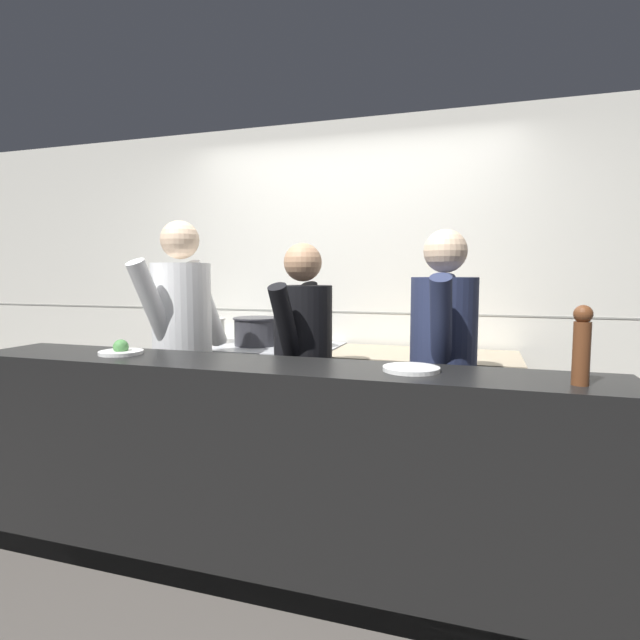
# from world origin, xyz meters

# --- Properties ---
(ground_plane) EXTENTS (14.00, 14.00, 0.00)m
(ground_plane) POSITION_xyz_m (0.00, 0.00, 0.00)
(ground_plane) COLOR #4C4742
(wall_back_tiled) EXTENTS (8.00, 0.06, 2.60)m
(wall_back_tiled) POSITION_xyz_m (0.00, 1.41, 1.30)
(wall_back_tiled) COLOR silver
(wall_back_tiled) RESTS_ON ground_plane
(oven_range) EXTENTS (1.21, 0.71, 0.92)m
(oven_range) POSITION_xyz_m (-0.60, 1.01, 0.46)
(oven_range) COLOR #232326
(oven_range) RESTS_ON ground_plane
(prep_counter) EXTENTS (1.23, 0.65, 0.91)m
(prep_counter) POSITION_xyz_m (0.63, 1.01, 0.45)
(prep_counter) COLOR gray
(prep_counter) RESTS_ON ground_plane
(pass_counter) EXTENTS (3.12, 0.45, 1.03)m
(pass_counter) POSITION_xyz_m (0.03, -0.25, 0.51)
(pass_counter) COLOR black
(pass_counter) RESTS_ON ground_plane
(stock_pot) EXTENTS (0.32, 0.32, 0.19)m
(stock_pot) POSITION_xyz_m (-1.02, 1.00, 1.02)
(stock_pot) COLOR beige
(stock_pot) RESTS_ON oven_range
(sauce_pot) EXTENTS (0.34, 0.34, 0.21)m
(sauce_pot) POSITION_xyz_m (-0.60, 1.00, 1.03)
(sauce_pot) COLOR #2D2D33
(sauce_pot) RESTS_ON oven_range
(braising_pot) EXTENTS (0.31, 0.31, 0.16)m
(braising_pot) POSITION_xyz_m (-0.21, 1.04, 1.00)
(braising_pot) COLOR #2D2D33
(braising_pot) RESTS_ON oven_range
(plated_dish_main) EXTENTS (0.22, 0.22, 0.08)m
(plated_dish_main) POSITION_xyz_m (-0.78, -0.23, 1.05)
(plated_dish_main) COLOR white
(plated_dish_main) RESTS_ON pass_counter
(plated_dish_appetiser) EXTENTS (0.24, 0.24, 0.02)m
(plated_dish_appetiser) POSITION_xyz_m (0.70, -0.23, 1.04)
(plated_dish_appetiser) COLOR white
(plated_dish_appetiser) RESTS_ON pass_counter
(pepper_mill) EXTENTS (0.07, 0.07, 0.30)m
(pepper_mill) POSITION_xyz_m (1.33, -0.31, 1.19)
(pepper_mill) COLOR brown
(pepper_mill) RESTS_ON pass_counter
(chef_head_cook) EXTENTS (0.43, 0.77, 1.76)m
(chef_head_cook) POSITION_xyz_m (-0.77, 0.31, 0.98)
(chef_head_cook) COLOR black
(chef_head_cook) RESTS_ON ground_plane
(chef_sous) EXTENTS (0.36, 0.71, 1.61)m
(chef_sous) POSITION_xyz_m (0.03, 0.28, 0.90)
(chef_sous) COLOR black
(chef_sous) RESTS_ON ground_plane
(chef_line) EXTENTS (0.34, 0.73, 1.67)m
(chef_line) POSITION_xyz_m (0.80, 0.28, 0.93)
(chef_line) COLOR black
(chef_line) RESTS_ON ground_plane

